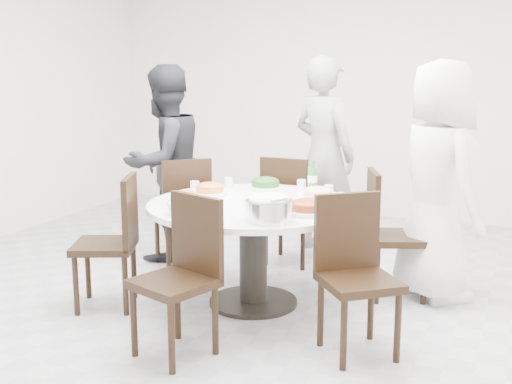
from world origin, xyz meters
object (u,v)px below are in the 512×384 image
at_px(rice_bowl, 269,210).
at_px(chair_ne, 398,235).
at_px(soup_bowl, 187,208).
at_px(beverage_bottle, 312,177).
at_px(chair_se, 359,278).
at_px(diner_left, 165,163).
at_px(chair_sw, 104,242).
at_px(chair_nw, 181,212).
at_px(chair_s, 174,279).
at_px(diner_right, 438,181).
at_px(chair_n, 292,210).
at_px(diner_middle, 324,155).
at_px(dining_table, 253,254).

bearing_deg(rice_bowl, chair_ne, 58.77).
height_order(soup_bowl, beverage_bottle, beverage_bottle).
xyz_separation_m(chair_se, diner_left, (-2.09, 1.28, 0.38)).
height_order(chair_ne, chair_sw, same).
distance_m(chair_nw, chair_se, 2.16).
bearing_deg(chair_nw, chair_s, 71.26).
xyz_separation_m(chair_ne, diner_right, (0.25, 0.11, 0.40)).
bearing_deg(diner_right, chair_n, 35.31).
xyz_separation_m(diner_right, diner_middle, (-1.13, 0.85, 0.02)).
xyz_separation_m(dining_table, diner_right, (1.17, 0.68, 0.50)).
bearing_deg(diner_middle, chair_se, 135.63).
bearing_deg(chair_n, chair_s, 91.25).
bearing_deg(chair_se, chair_nw, 108.74).
xyz_separation_m(rice_bowl, beverage_bottle, (-0.04, 0.97, 0.06)).
xyz_separation_m(chair_s, chair_se, (1.00, 0.45, 0.00)).
height_order(chair_n, soup_bowl, chair_n).
distance_m(dining_table, chair_n, 1.07).
distance_m(soup_bowl, beverage_bottle, 1.14).
distance_m(chair_se, rice_bowl, 0.70).
xyz_separation_m(diner_left, rice_bowl, (1.48, -1.21, -0.04)).
bearing_deg(chair_se, diner_right, 37.55).
distance_m(chair_s, diner_left, 2.08).
relative_size(rice_bowl, soup_bowl, 1.25).
bearing_deg(diner_right, diner_left, 49.83).
xyz_separation_m(chair_nw, chair_s, (0.85, -1.57, 0.00)).
xyz_separation_m(dining_table, soup_bowl, (-0.27, -0.48, 0.41)).
relative_size(chair_sw, chair_se, 1.00).
bearing_deg(beverage_bottle, rice_bowl, -87.85).
bearing_deg(chair_ne, chair_se, 157.71).
relative_size(chair_n, diner_middle, 0.53).
height_order(chair_n, diner_right, diner_right).
bearing_deg(dining_table, chair_ne, 32.07).
xyz_separation_m(chair_sw, rice_bowl, (1.25, 0.02, 0.34)).
distance_m(chair_ne, diner_right, 0.49).
height_order(chair_sw, diner_middle, diner_middle).
xyz_separation_m(chair_s, soup_bowl, (-0.17, 0.48, 0.31)).
relative_size(chair_se, diner_left, 0.55).
bearing_deg(chair_s, soup_bowl, 128.66).
height_order(diner_middle, diner_left, diner_middle).
relative_size(diner_left, rice_bowl, 5.65).
xyz_separation_m(dining_table, chair_n, (-0.10, 1.06, 0.10)).
bearing_deg(beverage_bottle, diner_left, 170.69).
height_order(dining_table, chair_nw, chair_nw).
xyz_separation_m(chair_se, diner_right, (0.27, 1.20, 0.40)).
relative_size(chair_nw, soup_bowl, 3.91).
distance_m(chair_nw, beverage_bottle, 1.27).
bearing_deg(chair_se, chair_s, 164.30).
bearing_deg(chair_sw, soup_bowl, 64.48).
distance_m(chair_n, chair_nw, 0.96).
bearing_deg(diner_middle, dining_table, 111.31).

